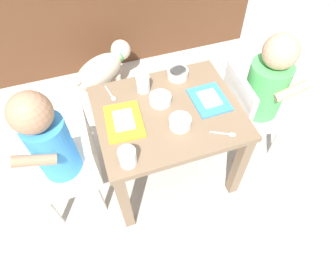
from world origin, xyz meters
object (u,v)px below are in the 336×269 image
object	(u,v)px
food_tray_left	(124,120)
seated_child_right	(264,88)
dining_table	(168,124)
veggie_bowl_far	(180,122)
cereal_bowl_left_side	(160,99)
veggie_bowl_near	(178,73)
spoon_by_right_tray	(226,134)
water_cup_right	(143,85)
spoon_by_left_tray	(111,95)
water_cup_left	(128,158)
dog	(103,68)
food_tray_right	(209,99)
seated_child_left	(55,146)

from	to	relation	value
food_tray_left	seated_child_right	bearing A→B (deg)	0.60
dining_table	seated_child_right	size ratio (longest dim) A/B	0.85
veggie_bowl_far	cereal_bowl_left_side	bearing A→B (deg)	102.38
veggie_bowl_near	spoon_by_right_tray	world-z (taller)	veggie_bowl_near
water_cup_right	spoon_by_right_tray	distance (m)	0.40
spoon_by_left_tray	water_cup_left	bearing A→B (deg)	-91.89
dog	spoon_by_left_tray	xyz separation A→B (m)	(-0.02, -0.52, 0.27)
cereal_bowl_left_side	dog	bearing A→B (deg)	104.83
food_tray_right	spoon_by_left_tray	bearing A→B (deg)	157.51
cereal_bowl_left_side	spoon_by_right_tray	world-z (taller)	cereal_bowl_left_side
seated_child_right	seated_child_left	bearing A→B (deg)	-178.24
water_cup_left	spoon_by_right_tray	xyz separation A→B (m)	(0.38, 0.00, -0.03)
food_tray_left	spoon_by_left_tray	bearing A→B (deg)	96.26
dog	water_cup_right	distance (m)	0.62
seated_child_right	dog	distance (m)	0.96
dining_table	food_tray_left	bearing A→B (deg)	178.93
seated_child_left	dog	distance (m)	0.79
food_tray_right	cereal_bowl_left_side	distance (m)	0.20
veggie_bowl_far	cereal_bowl_left_side	size ratio (longest dim) A/B	0.93
seated_child_left	cereal_bowl_left_side	size ratio (longest dim) A/B	7.61
seated_child_left	veggie_bowl_near	bearing A→B (deg)	19.50
dog	water_cup_left	world-z (taller)	water_cup_left
food_tray_right	spoon_by_left_tray	world-z (taller)	food_tray_right
dining_table	water_cup_left	distance (m)	0.30
food_tray_right	water_cup_right	size ratio (longest dim) A/B	2.44
veggie_bowl_far	cereal_bowl_left_side	world-z (taller)	veggie_bowl_far
dog	spoon_by_left_tray	world-z (taller)	spoon_by_left_tray
dining_table	cereal_bowl_left_side	bearing A→B (deg)	103.35
seated_child_left	food_tray_left	bearing A→B (deg)	4.48
seated_child_left	food_tray_left	world-z (taller)	seated_child_left
dining_table	veggie_bowl_near	size ratio (longest dim) A/B	6.27
dog	food_tray_left	world-z (taller)	food_tray_left
food_tray_right	cereal_bowl_left_side	xyz separation A→B (m)	(-0.20, 0.05, 0.01)
water_cup_right	veggie_bowl_near	xyz separation A→B (m)	(0.17, 0.03, -0.01)
food_tray_left	water_cup_left	size ratio (longest dim) A/B	2.99
dog	cereal_bowl_left_side	world-z (taller)	cereal_bowl_left_side
seated_child_left	spoon_by_right_tray	size ratio (longest dim) A/B	7.43
seated_child_right	spoon_by_left_tray	size ratio (longest dim) A/B	6.90
dining_table	food_tray_right	world-z (taller)	food_tray_right
seated_child_left	dining_table	bearing A→B (deg)	2.25
veggie_bowl_far	seated_child_left	bearing A→B (deg)	171.38
food_tray_left	cereal_bowl_left_side	bearing A→B (deg)	17.81
spoon_by_right_tray	food_tray_right	bearing A→B (deg)	85.62
dog	spoon_by_right_tray	size ratio (longest dim) A/B	4.38
veggie_bowl_near	cereal_bowl_left_side	bearing A→B (deg)	-134.61
food_tray_left	water_cup_right	xyz separation A→B (m)	(0.12, 0.14, 0.03)
food_tray_right	spoon_by_right_tray	bearing A→B (deg)	-94.38
veggie_bowl_far	dining_table	bearing A→B (deg)	101.76
spoon_by_right_tray	water_cup_right	bearing A→B (deg)	124.33
dining_table	cereal_bowl_left_side	size ratio (longest dim) A/B	6.37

